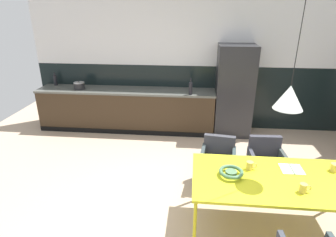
# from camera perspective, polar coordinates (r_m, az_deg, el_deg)

# --- Properties ---
(ground_plane) EXTENTS (9.06, 9.06, 0.00)m
(ground_plane) POSITION_cam_1_polar(r_m,az_deg,el_deg) (3.81, 5.48, -19.05)
(ground_plane) COLOR tan
(back_wall_splashback_dark) EXTENTS (6.97, 0.12, 1.35)m
(back_wall_splashback_dark) POSITION_cam_1_polar(r_m,az_deg,el_deg) (6.12, 5.99, 4.56)
(back_wall_splashback_dark) COLOR black
(back_wall_splashback_dark) RESTS_ON ground
(back_wall_panel_upper) EXTENTS (6.97, 0.12, 1.35)m
(back_wall_panel_upper) POSITION_cam_1_polar(r_m,az_deg,el_deg) (5.86, 6.53, 17.23)
(back_wall_panel_upper) COLOR silver
(back_wall_panel_upper) RESTS_ON back_wall_splashback_dark
(kitchen_counter) EXTENTS (3.71, 0.63, 0.89)m
(kitchen_counter) POSITION_cam_1_polar(r_m,az_deg,el_deg) (6.02, -8.45, 1.85)
(kitchen_counter) COLOR #322517
(kitchen_counter) RESTS_ON ground
(refrigerator_column) EXTENTS (0.72, 0.60, 1.83)m
(refrigerator_column) POSITION_cam_1_polar(r_m,az_deg,el_deg) (5.76, 13.40, 5.46)
(refrigerator_column) COLOR #232326
(refrigerator_column) RESTS_ON ground
(dining_table) EXTENTS (1.86, 0.96, 0.72)m
(dining_table) POSITION_cam_1_polar(r_m,az_deg,el_deg) (3.39, 21.29, -11.89)
(dining_table) COLOR gold
(dining_table) RESTS_ON ground
(armchair_near_window) EXTENTS (0.51, 0.49, 0.76)m
(armchair_near_window) POSITION_cam_1_polar(r_m,az_deg,el_deg) (4.26, 19.47, -7.34)
(armchair_near_window) COLOR #32393F
(armchair_near_window) RESTS_ON ground
(armchair_corner_seat) EXTENTS (0.54, 0.53, 0.74)m
(armchair_corner_seat) POSITION_cam_1_polar(r_m,az_deg,el_deg) (4.14, 10.30, -7.28)
(armchair_corner_seat) COLOR #32393F
(armchair_corner_seat) RESTS_ON ground
(fruit_bowl) EXTENTS (0.28, 0.28, 0.07)m
(fruit_bowl) POSITION_cam_1_polar(r_m,az_deg,el_deg) (3.25, 12.83, -10.69)
(fruit_bowl) COLOR #4C704C
(fruit_bowl) RESTS_ON dining_table
(open_book) EXTENTS (0.25, 0.23, 0.02)m
(open_book) POSITION_cam_1_polar(r_m,az_deg,el_deg) (3.60, 24.01, -9.48)
(open_book) COLOR white
(open_book) RESTS_ON dining_table
(mug_white_ceramic) EXTENTS (0.13, 0.09, 0.09)m
(mug_white_ceramic) POSITION_cam_1_polar(r_m,az_deg,el_deg) (3.78, 31.04, -8.59)
(mug_white_ceramic) COLOR gold
(mug_white_ceramic) RESTS_ON dining_table
(mug_dark_espresso) EXTENTS (0.12, 0.07, 0.10)m
(mug_dark_espresso) POSITION_cam_1_polar(r_m,az_deg,el_deg) (3.23, 26.05, -12.71)
(mug_dark_espresso) COLOR gold
(mug_dark_espresso) RESTS_ON dining_table
(mug_short_terracotta) EXTENTS (0.13, 0.08, 0.10)m
(mug_short_terracotta) POSITION_cam_1_polar(r_m,az_deg,el_deg) (3.42, 16.46, -9.21)
(mug_short_terracotta) COLOR gold
(mug_short_terracotta) RESTS_ON dining_table
(cooking_pot) EXTENTS (0.22, 0.22, 0.17)m
(cooking_pot) POSITION_cam_1_polar(r_m,az_deg,el_deg) (6.12, -17.75, 6.43)
(cooking_pot) COLOR black
(cooking_pot) RESTS_ON kitchen_counter
(bottle_wine_green) EXTENTS (0.07, 0.07, 0.28)m
(bottle_wine_green) POSITION_cam_1_polar(r_m,az_deg,el_deg) (6.60, -22.13, 7.32)
(bottle_wine_green) COLOR black
(bottle_wine_green) RESTS_ON kitchen_counter
(bottle_vinegar_dark) EXTENTS (0.07, 0.07, 0.33)m
(bottle_vinegar_dark) POSITION_cam_1_polar(r_m,az_deg,el_deg) (5.46, 4.65, 6.21)
(bottle_vinegar_dark) COLOR black
(bottle_vinegar_dark) RESTS_ON kitchen_counter
(pendant_lamp_over_table_near) EXTENTS (0.29, 0.29, 1.11)m
(pendant_lamp_over_table_near) POSITION_cam_1_polar(r_m,az_deg,el_deg) (3.03, 23.62, 4.02)
(pendant_lamp_over_table_near) COLOR black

